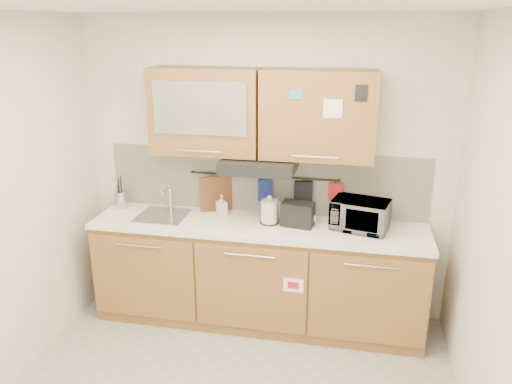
% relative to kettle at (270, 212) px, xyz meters
% --- Properties ---
extents(ceiling, '(3.20, 3.20, 0.00)m').
position_rel_kettle_xyz_m(ceiling, '(-0.09, -1.23, 1.58)').
color(ceiling, white).
rests_on(ceiling, wall_back).
extents(wall_back, '(3.20, 0.00, 3.20)m').
position_rel_kettle_xyz_m(wall_back, '(-0.09, 0.27, 0.28)').
color(wall_back, silver).
rests_on(wall_back, ground).
extents(wall_right, '(0.00, 3.00, 3.00)m').
position_rel_kettle_xyz_m(wall_right, '(1.51, -1.23, 0.28)').
color(wall_right, silver).
rests_on(wall_right, ground).
extents(base_cabinet, '(2.80, 0.64, 0.88)m').
position_rel_kettle_xyz_m(base_cabinet, '(-0.09, -0.04, -0.61)').
color(base_cabinet, olive).
rests_on(base_cabinet, floor).
extents(countertop, '(2.82, 0.62, 0.04)m').
position_rel_kettle_xyz_m(countertop, '(-0.09, -0.04, -0.12)').
color(countertop, white).
rests_on(countertop, base_cabinet).
extents(backsplash, '(2.80, 0.02, 0.56)m').
position_rel_kettle_xyz_m(backsplash, '(-0.09, 0.26, 0.18)').
color(backsplash, silver).
rests_on(backsplash, countertop).
extents(upper_cabinets, '(1.82, 0.37, 0.70)m').
position_rel_kettle_xyz_m(upper_cabinets, '(-0.10, 0.10, 0.81)').
color(upper_cabinets, olive).
rests_on(upper_cabinets, wall_back).
extents(range_hood, '(0.60, 0.46, 0.10)m').
position_rel_kettle_xyz_m(range_hood, '(-0.09, 0.02, 0.40)').
color(range_hood, black).
rests_on(range_hood, upper_cabinets).
extents(sink, '(0.42, 0.40, 0.26)m').
position_rel_kettle_xyz_m(sink, '(-0.94, -0.02, -0.09)').
color(sink, silver).
rests_on(sink, countertop).
extents(utensil_rail, '(1.30, 0.02, 0.02)m').
position_rel_kettle_xyz_m(utensil_rail, '(-0.09, 0.22, 0.24)').
color(utensil_rail, black).
rests_on(utensil_rail, backsplash).
extents(utensil_crock, '(0.15, 0.15, 0.30)m').
position_rel_kettle_xyz_m(utensil_crock, '(-1.39, 0.12, -0.02)').
color(utensil_crock, '#B0B0B5').
rests_on(utensil_crock, countertop).
extents(kettle, '(0.19, 0.18, 0.25)m').
position_rel_kettle_xyz_m(kettle, '(0.00, 0.00, 0.00)').
color(kettle, silver).
rests_on(kettle, countertop).
extents(toaster, '(0.28, 0.20, 0.20)m').
position_rel_kettle_xyz_m(toaster, '(0.24, -0.01, 0.00)').
color(toaster, black).
rests_on(toaster, countertop).
extents(microwave, '(0.50, 0.40, 0.25)m').
position_rel_kettle_xyz_m(microwave, '(0.74, 0.02, 0.03)').
color(microwave, '#999999').
rests_on(microwave, countertop).
extents(soap_bottle, '(0.11, 0.11, 0.18)m').
position_rel_kettle_xyz_m(soap_bottle, '(-0.45, 0.12, -0.01)').
color(soap_bottle, '#999999').
rests_on(soap_bottle, countertop).
extents(cutting_board, '(0.30, 0.15, 0.39)m').
position_rel_kettle_xyz_m(cutting_board, '(-0.50, 0.21, 0.03)').
color(cutting_board, brown).
rests_on(cutting_board, utensil_rail).
extents(oven_mitt, '(0.12, 0.07, 0.20)m').
position_rel_kettle_xyz_m(oven_mitt, '(-0.08, 0.21, 0.12)').
color(oven_mitt, navy).
rests_on(oven_mitt, utensil_rail).
extents(dark_pouch, '(0.16, 0.08, 0.24)m').
position_rel_kettle_xyz_m(dark_pouch, '(0.26, 0.21, 0.10)').
color(dark_pouch, black).
rests_on(dark_pouch, utensil_rail).
extents(pot_holder, '(0.12, 0.03, 0.14)m').
position_rel_kettle_xyz_m(pot_holder, '(0.53, 0.21, 0.15)').
color(pot_holder, '#A91716').
rests_on(pot_holder, utensil_rail).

